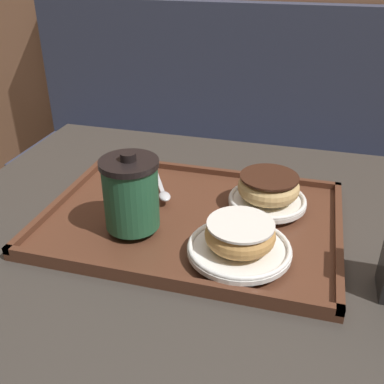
% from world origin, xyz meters
% --- Properties ---
extents(booth_bench, '(1.44, 0.44, 1.00)m').
position_xyz_m(booth_bench, '(-0.21, 0.87, 0.32)').
color(booth_bench, '#33384C').
rests_on(booth_bench, ground_plane).
extents(cafe_table, '(1.01, 0.80, 0.73)m').
position_xyz_m(cafe_table, '(0.00, 0.00, 0.57)').
color(cafe_table, '#38332D').
rests_on(cafe_table, ground_plane).
extents(serving_tray, '(0.52, 0.38, 0.02)m').
position_xyz_m(serving_tray, '(-0.03, -0.01, 0.74)').
color(serving_tray, '#512D1E').
rests_on(serving_tray, cafe_table).
extents(coffee_cup_front, '(0.10, 0.10, 0.13)m').
position_xyz_m(coffee_cup_front, '(-0.12, -0.07, 0.82)').
color(coffee_cup_front, '#235638').
rests_on(coffee_cup_front, serving_tray).
extents(plate_with_chocolate_donut, '(0.16, 0.16, 0.01)m').
position_xyz_m(plate_with_chocolate_donut, '(0.07, -0.10, 0.76)').
color(plate_with_chocolate_donut, white).
rests_on(plate_with_chocolate_donut, serving_tray).
extents(donut_chocolate_glazed, '(0.11, 0.11, 0.04)m').
position_xyz_m(donut_chocolate_glazed, '(0.07, -0.10, 0.79)').
color(donut_chocolate_glazed, tan).
rests_on(donut_chocolate_glazed, plate_with_chocolate_donut).
extents(plate_with_plain_donut, '(0.14, 0.14, 0.01)m').
position_xyz_m(plate_with_plain_donut, '(0.10, 0.06, 0.76)').
color(plate_with_plain_donut, white).
rests_on(plate_with_plain_donut, serving_tray).
extents(donut_plain, '(0.11, 0.11, 0.04)m').
position_xyz_m(donut_plain, '(0.10, 0.06, 0.79)').
color(donut_plain, '#DBB270').
rests_on(donut_plain, plate_with_plain_donut).
extents(spoon, '(0.09, 0.15, 0.01)m').
position_xyz_m(spoon, '(-0.10, 0.05, 0.76)').
color(spoon, silver).
rests_on(spoon, serving_tray).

